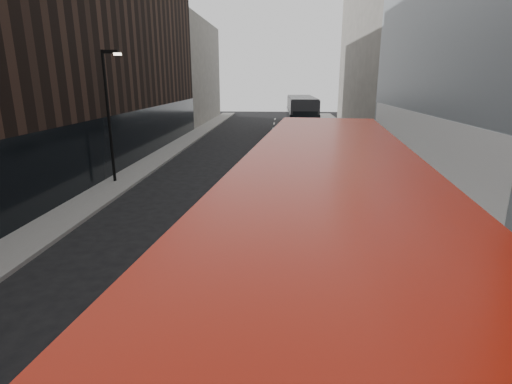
% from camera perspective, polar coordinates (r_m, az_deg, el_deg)
% --- Properties ---
extents(sidewalk_right, '(3.00, 80.00, 0.15)m').
position_cam_1_polar(sidewalk_right, '(29.54, 16.27, 4.26)').
color(sidewalk_right, slate).
rests_on(sidewalk_right, ground).
extents(sidewalk_left, '(2.00, 80.00, 0.15)m').
position_cam_1_polar(sidewalk_left, '(30.23, -13.86, 4.68)').
color(sidewalk_left, slate).
rests_on(sidewalk_left, ground).
extents(building_victorian, '(6.50, 24.00, 21.00)m').
position_cam_1_polar(building_victorian, '(48.55, 17.02, 19.90)').
color(building_victorian, '#68635B').
rests_on(building_victorian, ground).
extents(building_left_mid, '(5.00, 24.00, 14.00)m').
position_cam_1_polar(building_left_mid, '(35.60, -17.78, 17.25)').
color(building_left_mid, black).
rests_on(building_left_mid, ground).
extents(building_left_far, '(5.00, 20.00, 13.00)m').
position_cam_1_polar(building_left_far, '(56.70, -9.47, 16.47)').
color(building_left_far, '#68635B').
rests_on(building_left_far, ground).
extents(street_lamp, '(1.06, 0.22, 7.00)m').
position_cam_1_polar(street_lamp, '(23.27, -20.23, 11.18)').
color(street_lamp, black).
rests_on(street_lamp, sidewalk_left).
extents(red_bus, '(3.81, 11.65, 4.63)m').
position_cam_1_polar(red_bus, '(6.94, 9.82, -11.17)').
color(red_bus, '#A3190A').
rests_on(red_bus, ground).
extents(grey_bus, '(3.01, 12.05, 3.87)m').
position_cam_1_polar(grey_bus, '(43.77, 6.48, 11.02)').
color(grey_bus, black).
rests_on(grey_bus, ground).
extents(car_a, '(1.69, 3.84, 1.29)m').
position_cam_1_polar(car_a, '(22.44, 6.35, 2.75)').
color(car_a, black).
rests_on(car_a, ground).
extents(car_b, '(2.06, 4.41, 1.40)m').
position_cam_1_polar(car_b, '(21.86, 4.53, 2.60)').
color(car_b, gray).
rests_on(car_b, ground).
extents(car_c, '(2.41, 4.79, 1.33)m').
position_cam_1_polar(car_c, '(30.72, 5.55, 6.37)').
color(car_c, black).
rests_on(car_c, ground).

